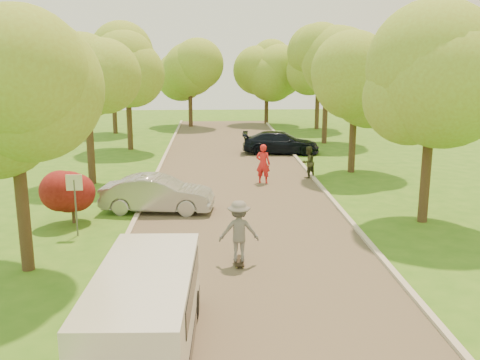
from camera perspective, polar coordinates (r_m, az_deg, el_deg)
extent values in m
plane|color=#326919|center=(15.23, 1.36, -10.46)|extent=(100.00, 100.00, 0.00)
cube|color=#4C4438|center=(22.78, -0.15, -2.45)|extent=(8.00, 60.00, 0.01)
cube|color=#B2AD9E|center=(22.93, -10.32, -2.42)|extent=(0.18, 60.00, 0.12)
cube|color=#B2AD9E|center=(23.31, 9.84, -2.15)|extent=(0.18, 60.00, 0.12)
cylinder|color=#59595E|center=(19.22, -17.10, -2.88)|extent=(0.06, 0.06, 2.00)
cube|color=white|center=(19.00, -17.28, -0.27)|extent=(0.55, 0.04, 0.55)
cylinder|color=#382619|center=(20.92, -17.34, -3.48)|extent=(0.12, 0.12, 0.70)
sphere|color=#590F0F|center=(20.72, -17.48, -1.49)|extent=(1.70, 1.70, 1.70)
cylinder|color=#382619|center=(16.45, -22.13, -3.01)|extent=(0.36, 0.36, 3.60)
sphere|color=olive|center=(15.92, -23.10, 8.07)|extent=(4.60, 4.60, 4.60)
sphere|color=olive|center=(15.67, -20.92, 10.72)|extent=(3.45, 3.45, 3.45)
cylinder|color=#382619|center=(26.98, -15.63, 2.90)|extent=(0.36, 0.36, 3.15)
sphere|color=olive|center=(26.65, -16.01, 8.91)|extent=(4.20, 4.20, 4.20)
sphere|color=olive|center=(26.49, -14.74, 10.33)|extent=(3.15, 3.15, 3.15)
cylinder|color=#382619|center=(36.59, -11.71, 6.17)|extent=(0.36, 0.36, 3.83)
sphere|color=olive|center=(36.37, -11.95, 11.42)|extent=(4.80, 4.80, 4.80)
sphere|color=olive|center=(36.26, -10.86, 12.60)|extent=(3.60, 3.60, 3.60)
cylinder|color=#382619|center=(20.93, 19.21, 0.81)|extent=(0.36, 0.36, 3.83)
sphere|color=olive|center=(20.53, 19.93, 10.16)|extent=(5.00, 5.00, 5.00)
sphere|color=olive|center=(20.81, 22.03, 12.09)|extent=(3.75, 3.75, 3.75)
cylinder|color=#382619|center=(29.25, 11.90, 4.08)|extent=(0.36, 0.36, 3.38)
sphere|color=olive|center=(28.96, 12.18, 9.97)|extent=(4.40, 4.40, 4.40)
sphere|color=olive|center=(29.11, 13.52, 11.22)|extent=(3.30, 3.30, 3.30)
cylinder|color=#382619|center=(39.00, 9.05, 6.85)|extent=(0.36, 0.36, 4.05)
sphere|color=olive|center=(38.79, 9.24, 12.12)|extent=(5.20, 5.20, 5.20)
sphere|color=olive|center=(38.96, 10.44, 13.22)|extent=(3.90, 3.90, 3.90)
cylinder|color=#382619|center=(44.85, -13.25, 7.15)|extent=(0.36, 0.36, 3.60)
sphere|color=olive|center=(44.66, -13.47, 11.36)|extent=(5.00, 5.00, 5.00)
sphere|color=olive|center=(44.52, -12.55, 12.37)|extent=(3.75, 3.75, 3.75)
cylinder|color=#382619|center=(47.01, 8.24, 7.75)|extent=(0.36, 0.36, 3.83)
sphere|color=olive|center=(46.83, 8.37, 11.91)|extent=(5.00, 5.00, 5.00)
sphere|color=olive|center=(46.98, 9.32, 12.79)|extent=(3.75, 3.75, 3.75)
cylinder|color=#382619|center=(48.17, -5.31, 7.68)|extent=(0.36, 0.36, 3.38)
sphere|color=olive|center=(47.99, -5.39, 11.40)|extent=(4.80, 4.80, 4.80)
sphere|color=olive|center=(47.96, -4.52, 12.27)|extent=(3.60, 3.60, 3.60)
cylinder|color=#382619|center=(50.38, 2.84, 8.07)|extent=(0.36, 0.36, 3.60)
sphere|color=olive|center=(50.21, 2.88, 11.83)|extent=(5.00, 5.00, 5.00)
sphere|color=olive|center=(50.28, 3.76, 12.67)|extent=(3.75, 3.75, 3.75)
cube|color=silver|center=(11.39, -10.09, -13.53)|extent=(2.10, 4.91, 1.67)
cube|color=black|center=(11.72, -9.95, -16.62)|extent=(2.12, 5.01, 0.30)
cube|color=black|center=(11.44, -9.97, -11.16)|extent=(2.07, 3.50, 0.56)
cylinder|color=black|center=(13.26, -12.61, -12.92)|extent=(0.27, 0.67, 0.67)
cylinder|color=black|center=(13.03, -5.00, -13.13)|extent=(0.27, 0.67, 0.67)
imported|color=#A09FA4|center=(21.61, -8.78, -1.46)|extent=(4.59, 2.06, 1.46)
imported|color=black|center=(34.49, 4.36, 3.99)|extent=(5.06, 2.41, 1.43)
cube|color=black|center=(16.18, -0.12, -8.59)|extent=(0.28, 0.95, 0.02)
cylinder|color=#BFCC4C|center=(16.52, 0.10, -8.36)|extent=(0.03, 0.07, 0.07)
cylinder|color=#BFCC4C|center=(16.51, -0.49, -8.38)|extent=(0.03, 0.07, 0.07)
cylinder|color=#BFCC4C|center=(15.90, 0.27, -9.24)|extent=(0.03, 0.07, 0.07)
cylinder|color=#BFCC4C|center=(15.89, -0.34, -9.26)|extent=(0.03, 0.07, 0.07)
imported|color=slate|center=(15.86, -0.12, -5.46)|extent=(1.20, 0.70, 1.85)
imported|color=red|center=(26.17, 2.48, 1.74)|extent=(0.83, 0.69, 1.95)
imported|color=#2F331F|center=(27.56, 7.28, 1.89)|extent=(1.01, 0.97, 1.64)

